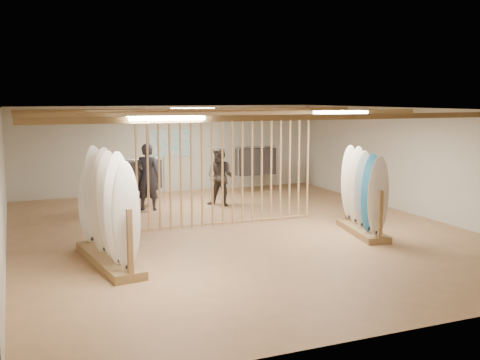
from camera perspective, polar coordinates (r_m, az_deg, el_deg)
name	(u,v)px	position (r m, az deg, el deg)	size (l,w,h in m)	color
floor	(240,231)	(13.01, 0.00, -5.23)	(12.00, 12.00, 0.00)	#AE7F54
ceiling	(240,109)	(12.65, 0.00, 7.19)	(12.00, 12.00, 0.00)	gray
wall_back	(170,149)	(18.42, -7.09, 3.14)	(12.00, 12.00, 0.00)	beige
wall_front	(415,227)	(7.63, 17.37, -4.60)	(12.00, 12.00, 0.00)	beige
wall_left	(2,184)	(11.83, -23.04, -0.38)	(12.00, 12.00, 0.00)	beige
wall_right	(417,162)	(15.35, 17.56, 1.77)	(12.00, 12.00, 0.00)	beige
ceiling_slats	(240,113)	(12.65, 0.00, 6.83)	(9.50, 6.12, 0.10)	olive
light_panels	(240,112)	(12.65, 0.00, 6.92)	(1.20, 0.35, 0.06)	white
bamboo_partition	(227,167)	(13.49, -1.29, 1.30)	(4.45, 0.05, 2.78)	tan
poster	(170,143)	(18.38, -7.09, 3.75)	(1.40, 0.03, 0.90)	#3693C0
rack_left	(108,226)	(10.65, -13.30, -4.56)	(0.91, 2.66, 2.10)	olive
rack_right	(363,206)	(12.95, 12.38, -2.56)	(0.94, 2.07, 1.91)	olive
clothing_rack_a	(141,175)	(15.77, -10.07, 0.46)	(1.26, 0.80, 1.42)	silver
clothing_rack_b	(256,161)	(18.32, 1.61, 1.89)	(1.43, 0.40, 1.53)	silver
shopper_a	(147,172)	(15.46, -9.39, 0.76)	(0.76, 0.52, 2.09)	#25232B
shopper_b	(220,173)	(15.88, -2.02, 0.73)	(0.92, 0.72, 1.90)	#38312B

